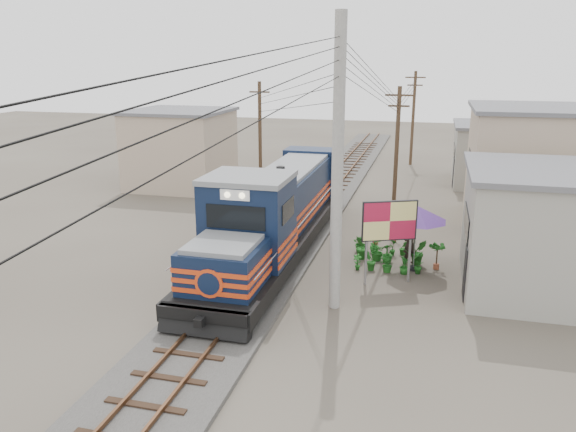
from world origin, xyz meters
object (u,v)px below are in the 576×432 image
(locomotive, at_px, (277,214))
(market_umbrella, at_px, (417,214))
(billboard, at_px, (389,223))
(vendor, at_px, (410,244))

(locomotive, xyz_separation_m, market_umbrella, (6.08, -0.53, 0.60))
(billboard, bearing_deg, vendor, 49.56)
(vendor, bearing_deg, billboard, 39.89)
(market_umbrella, bearing_deg, vendor, 108.69)
(billboard, height_order, market_umbrella, billboard)
(billboard, xyz_separation_m, market_umbrella, (0.96, 1.75, -0.03))
(locomotive, distance_m, billboard, 5.64)
(market_umbrella, xyz_separation_m, vendor, (-0.22, 0.66, -1.56))
(locomotive, xyz_separation_m, vendor, (5.85, 0.13, -0.96))
(billboard, bearing_deg, market_umbrella, 37.77)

